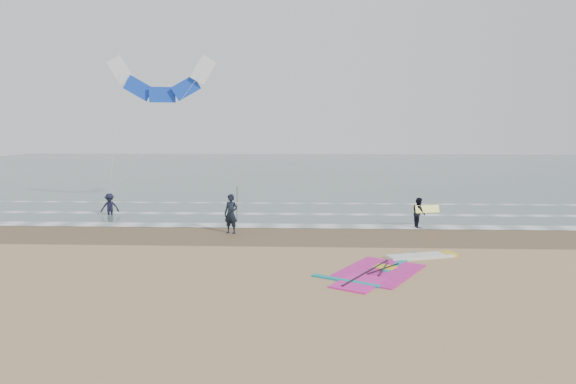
{
  "coord_description": "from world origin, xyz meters",
  "views": [
    {
      "loc": [
        -0.86,
        -18.1,
        5.01
      ],
      "look_at": [
        -1.86,
        5.0,
        2.2
      ],
      "focal_mm": 32.0,
      "sensor_mm": 36.0,
      "label": 1
    }
  ],
  "objects_px": {
    "windsurf_rig": "(392,267)",
    "surf_kite": "(162,83)",
    "person_wading": "(110,201)",
    "person_walking": "(419,213)",
    "person_standing": "(231,214)"
  },
  "relations": [
    {
      "from": "surf_kite",
      "to": "person_walking",
      "type": "bearing_deg",
      "value": -22.21
    },
    {
      "from": "windsurf_rig",
      "to": "person_wading",
      "type": "height_order",
      "value": "person_wading"
    },
    {
      "from": "person_standing",
      "to": "person_wading",
      "type": "distance_m",
      "value": 9.43
    },
    {
      "from": "surf_kite",
      "to": "windsurf_rig",
      "type": "bearing_deg",
      "value": -48.6
    },
    {
      "from": "person_standing",
      "to": "surf_kite",
      "type": "xyz_separation_m",
      "value": [
        -5.49,
        7.95,
        6.98
      ]
    },
    {
      "from": "windsurf_rig",
      "to": "person_wading",
      "type": "xyz_separation_m",
      "value": [
        -14.79,
        11.05,
        0.78
      ]
    },
    {
      "from": "windsurf_rig",
      "to": "person_wading",
      "type": "relative_size",
      "value": 3.54
    },
    {
      "from": "person_standing",
      "to": "person_walking",
      "type": "height_order",
      "value": "person_standing"
    },
    {
      "from": "windsurf_rig",
      "to": "person_walking",
      "type": "distance_m",
      "value": 8.33
    },
    {
      "from": "person_walking",
      "to": "person_wading",
      "type": "relative_size",
      "value": 0.96
    },
    {
      "from": "windsurf_rig",
      "to": "surf_kite",
      "type": "relative_size",
      "value": 0.68
    },
    {
      "from": "surf_kite",
      "to": "person_standing",
      "type": "bearing_deg",
      "value": -55.35
    },
    {
      "from": "person_standing",
      "to": "person_wading",
      "type": "bearing_deg",
      "value": 168.64
    },
    {
      "from": "windsurf_rig",
      "to": "surf_kite",
      "type": "distance_m",
      "value": 20.22
    },
    {
      "from": "windsurf_rig",
      "to": "person_standing",
      "type": "relative_size",
      "value": 3.01
    }
  ]
}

